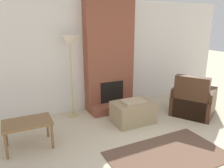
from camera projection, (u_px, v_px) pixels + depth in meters
wall_back at (106, 55)px, 5.37m from camera, size 7.13×0.06×2.60m
fireplace at (110, 60)px, 5.22m from camera, size 1.19×0.65×2.60m
ottoman at (133, 112)px, 4.65m from camera, size 0.85×0.59×0.50m
armchair at (193, 102)px, 5.01m from camera, size 1.18×1.19×0.97m
side_table at (27, 125)px, 3.67m from camera, size 0.79×0.52×0.48m
floor_lamp_left at (70, 45)px, 4.61m from camera, size 0.39×0.39×1.82m
area_rug at (168, 155)px, 3.53m from camera, size 1.90×1.12×0.01m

